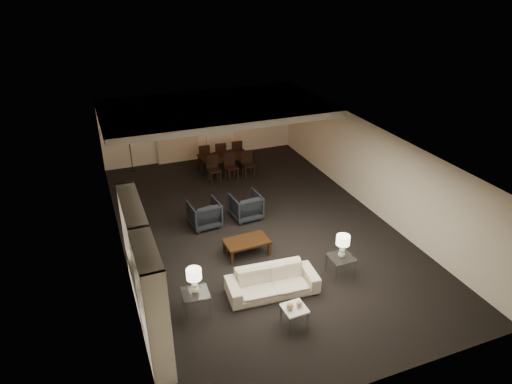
{
  "coord_description": "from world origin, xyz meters",
  "views": [
    {
      "loc": [
        -3.88,
        -9.94,
        6.45
      ],
      "look_at": [
        0.0,
        0.0,
        1.1
      ],
      "focal_mm": 32.0,
      "sensor_mm": 36.0,
      "label": 1
    }
  ],
  "objects": [
    {
      "name": "armchair_left",
      "position": [
        -1.26,
        0.64,
        0.37
      ],
      "size": [
        0.85,
        0.87,
        0.73
      ],
      "primitive_type": "imported",
      "rotation": [
        0.0,
        0.0,
        3.23
      ],
      "color": "black",
      "rests_on": "floor"
    },
    {
      "name": "gold_gourd_a",
      "position": [
        -0.76,
        -3.76,
        0.52
      ],
      "size": [
        0.14,
        0.14,
        0.14
      ],
      "primitive_type": "sphere",
      "color": "tan",
      "rests_on": "marble_table"
    },
    {
      "name": "door",
      "position": [
        0.7,
        5.47,
        1.05
      ],
      "size": [
        0.9,
        0.05,
        2.1
      ],
      "primitive_type": "cube",
      "color": "silver",
      "rests_on": "wall_back"
    },
    {
      "name": "wall_left",
      "position": [
        -3.5,
        0.0,
        1.25
      ],
      "size": [
        0.02,
        11.0,
        2.5
      ],
      "primitive_type": "cube",
      "color": "beige",
      "rests_on": "ground"
    },
    {
      "name": "table_lamp_left",
      "position": [
        -2.36,
        -2.66,
        0.79
      ],
      "size": [
        0.34,
        0.34,
        0.56
      ],
      "primitive_type": null,
      "rotation": [
        0.0,
        0.0,
        -0.1
      ],
      "color": "silver",
      "rests_on": "side_table_left"
    },
    {
      "name": "side_table_right",
      "position": [
        1.04,
        -2.66,
        0.25
      ],
      "size": [
        0.55,
        0.55,
        0.51
      ],
      "primitive_type": null,
      "rotation": [
        0.0,
        0.0,
        -0.01
      ],
      "color": "white",
      "rests_on": "floor"
    },
    {
      "name": "floor",
      "position": [
        0.0,
        0.0,
        0.0
      ],
      "size": [
        11.0,
        11.0,
        0.0
      ],
      "primitive_type": "plane",
      "color": "black",
      "rests_on": "ground"
    },
    {
      "name": "vase_blue",
      "position": [
        -3.31,
        -3.49,
        1.15
      ],
      "size": [
        0.16,
        0.16,
        0.17
      ],
      "primitive_type": "imported",
      "color": "#23439A",
      "rests_on": "media_unit"
    },
    {
      "name": "chair_nl",
      "position": [
        -0.2,
        3.25,
        0.44
      ],
      "size": [
        0.43,
        0.43,
        0.87
      ],
      "primitive_type": null,
      "rotation": [
        0.0,
        0.0,
        0.07
      ],
      "color": "black",
      "rests_on": "floor"
    },
    {
      "name": "armchair_right",
      "position": [
        -0.06,
        0.64,
        0.37
      ],
      "size": [
        0.84,
        0.86,
        0.73
      ],
      "primitive_type": "imported",
      "rotation": [
        0.0,
        0.0,
        3.21
      ],
      "color": "black",
      "rests_on": "floor"
    },
    {
      "name": "media_unit",
      "position": [
        -3.31,
        -2.6,
        1.18
      ],
      "size": [
        0.38,
        3.4,
        2.35
      ],
      "primitive_type": null,
      "color": "white",
      "rests_on": "wall_left"
    },
    {
      "name": "coffee_table",
      "position": [
        -0.66,
        -1.06,
        0.19
      ],
      "size": [
        1.11,
        0.68,
        0.39
      ],
      "primitive_type": null,
      "rotation": [
        0.0,
        0.0,
        0.05
      ],
      "color": "black",
      "rests_on": "floor"
    },
    {
      "name": "chair_nm",
      "position": [
        0.4,
        3.25,
        0.44
      ],
      "size": [
        0.43,
        0.43,
        0.87
      ],
      "primitive_type": null,
      "rotation": [
        0.0,
        0.0,
        0.06
      ],
      "color": "black",
      "rests_on": "floor"
    },
    {
      "name": "painting",
      "position": [
        2.1,
        5.46,
        1.55
      ],
      "size": [
        0.95,
        0.04,
        0.65
      ],
      "primitive_type": "cube",
      "color": "#142D38",
      "rests_on": "wall_back"
    },
    {
      "name": "chair_fl",
      "position": [
        -0.2,
        4.55,
        0.44
      ],
      "size": [
        0.41,
        0.41,
        0.87
      ],
      "primitive_type": null,
      "rotation": [
        0.0,
        0.0,
        3.13
      ],
      "color": "black",
      "rests_on": "floor"
    },
    {
      "name": "television",
      "position": [
        -3.28,
        -1.91,
        1.08
      ],
      "size": [
        1.13,
        0.15,
        0.65
      ],
      "primitive_type": "imported",
      "rotation": [
        0.0,
        0.0,
        1.57
      ],
      "color": "black",
      "rests_on": "media_unit"
    },
    {
      "name": "ceiling",
      "position": [
        0.0,
        0.0,
        2.5
      ],
      "size": [
        7.0,
        11.0,
        0.02
      ],
      "primitive_type": "cube",
      "color": "silver",
      "rests_on": "ground"
    },
    {
      "name": "dining_table",
      "position": [
        0.4,
        3.9,
        0.29
      ],
      "size": [
        1.77,
        1.11,
        0.59
      ],
      "primitive_type": "imported",
      "rotation": [
        0.0,
        0.0,
        0.11
      ],
      "color": "black",
      "rests_on": "floor"
    },
    {
      "name": "ceiling_soffit",
      "position": [
        0.0,
        3.5,
        2.4
      ],
      "size": [
        7.0,
        4.0,
        0.2
      ],
      "primitive_type": "cube",
      "color": "silver",
      "rests_on": "ceiling"
    },
    {
      "name": "chair_fr",
      "position": [
        1.0,
        4.55,
        0.44
      ],
      "size": [
        0.43,
        0.43,
        0.87
      ],
      "primitive_type": null,
      "rotation": [
        0.0,
        0.0,
        3.07
      ],
      "color": "black",
      "rests_on": "floor"
    },
    {
      "name": "chair_fm",
      "position": [
        0.4,
        4.55,
        0.44
      ],
      "size": [
        0.44,
        0.44,
        0.87
      ],
      "primitive_type": null,
      "rotation": [
        0.0,
        0.0,
        3.06
      ],
      "color": "black",
      "rests_on": "floor"
    },
    {
      "name": "chair_nr",
      "position": [
        1.0,
        3.25,
        0.44
      ],
      "size": [
        0.41,
        0.41,
        0.87
      ],
      "primitive_type": null,
      "rotation": [
        0.0,
        0.0,
        -0.02
      ],
      "color": "black",
      "rests_on": "floor"
    },
    {
      "name": "wall_front",
      "position": [
        0.0,
        -5.5,
        1.25
      ],
      "size": [
        7.0,
        0.02,
        2.5
      ],
      "primitive_type": "cube",
      "color": "beige",
      "rests_on": "ground"
    },
    {
      "name": "floor_speaker",
      "position": [
        -3.15,
        -0.78,
        0.51
      ],
      "size": [
        0.12,
        0.12,
        1.02
      ],
      "primitive_type": "cube",
      "rotation": [
        0.0,
        0.0,
        -0.11
      ],
      "color": "black",
      "rests_on": "floor"
    },
    {
      "name": "floor_lamp",
      "position": [
        -2.59,
        5.2,
        0.71
      ],
      "size": [
        0.26,
        0.26,
        1.42
      ],
      "primitive_type": null,
      "rotation": [
        0.0,
        0.0,
        0.33
      ],
      "color": "black",
      "rests_on": "floor"
    },
    {
      "name": "gold_gourd_b",
      "position": [
        -0.56,
        -3.76,
        0.52
      ],
      "size": [
        0.13,
        0.13,
        0.13
      ],
      "primitive_type": "sphere",
      "color": "tan",
      "rests_on": "marble_table"
    },
    {
      "name": "pendant_light",
      "position": [
        0.3,
        3.5,
        1.92
      ],
      "size": [
        0.52,
        0.52,
        0.24
      ],
      "primitive_type": "cylinder",
      "color": "#D8591E",
      "rests_on": "ceiling_soffit"
    },
    {
      "name": "sofa",
      "position": [
        -0.66,
        -2.66,
        0.29
      ],
      "size": [
        2.03,
        0.92,
        0.58
      ],
      "primitive_type": "imported",
      "rotation": [
        0.0,
        0.0,
        -0.08
      ],
      "color": "beige",
      "rests_on": "floor"
    },
    {
      "name": "table_lamp_right",
      "position": [
        1.04,
        -2.66,
        0.79
      ],
      "size": [
        0.31,
        0.31,
        0.56
      ],
      "primitive_type": null,
      "rotation": [
        0.0,
        0.0,
        0.01
      ],
      "color": "beige",
      "rests_on": "side_table_right"
    },
    {
      "name": "vase_amber",
      "position": [
        -3.31,
        -2.97,
        1.65
      ],
      "size": [
        0.16,
        0.16,
        0.17
      ],
      "primitive_type": "imported",
      "color": "#AC8439",
      "rests_on": "media_unit"
    },
    {
      "name": "side_table_left",
      "position": [
        -2.36,
        -2.66,
        0.25
      ],
      "size": [
        0.58,
        0.58,
        0.51
      ],
      "primitive_type": null,
      "rotation": [
        0.0,
        0.0,
        -0.07
      ],
      "color": "white",
      "rests_on": "floor"
    },
    {
      "name": "marble_table",
      "position": [
        -0.66,
        -3.76,
        0.23
      ],
      "size": [
        0.47,
        0.47,
        0.45
      ],
      "primitive_type": null,
      "rotation": [
        0.0,
        0.0,
        0.04
      ],
      "color": "white",
      "rests_on": "floor"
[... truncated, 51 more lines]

